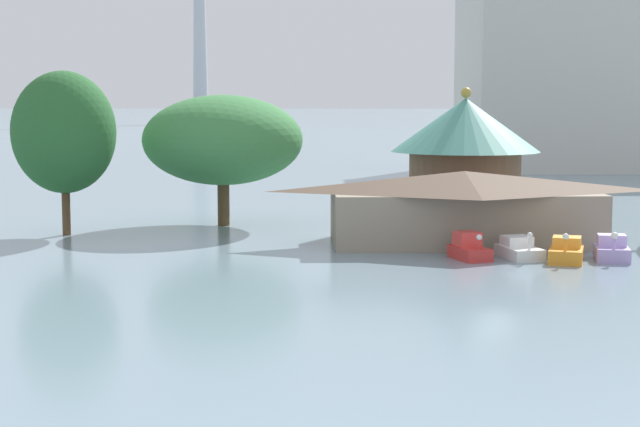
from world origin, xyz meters
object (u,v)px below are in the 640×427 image
at_px(pedal_boat_lavender, 612,250).
at_px(green_roof_pavilion, 465,152).
at_px(shoreline_tree_mid, 223,140).
at_px(pedal_boat_red, 469,249).
at_px(pedal_boat_orange, 566,252).
at_px(background_building_block, 600,71).
at_px(shoreline_tree_tall_left, 64,132).
at_px(pedal_boat_white, 519,250).
at_px(boathouse, 464,206).

relative_size(pedal_boat_lavender, green_roof_pavilion, 0.26).
bearing_deg(shoreline_tree_mid, pedal_boat_red, -46.67).
height_order(pedal_boat_orange, background_building_block, background_building_block).
relative_size(pedal_boat_orange, green_roof_pavilion, 0.33).
height_order(green_roof_pavilion, shoreline_tree_tall_left, shoreline_tree_tall_left).
relative_size(pedal_boat_white, shoreline_tree_tall_left, 0.31).
relative_size(pedal_boat_lavender, boathouse, 0.16).
distance_m(green_roof_pavilion, shoreline_tree_tall_left, 25.46).
bearing_deg(background_building_block, shoreline_tree_mid, -128.54).
distance_m(pedal_boat_orange, green_roof_pavilion, 16.36).
bearing_deg(pedal_boat_white, green_roof_pavilion, 169.00).
xyz_separation_m(pedal_boat_orange, boathouse, (-4.05, 6.37, 1.66)).
height_order(green_roof_pavilion, shoreline_tree_mid, green_roof_pavilion).
bearing_deg(shoreline_tree_tall_left, pedal_boat_lavender, -19.68).
bearing_deg(pedal_boat_lavender, pedal_boat_red, -84.00).
bearing_deg(shoreline_tree_tall_left, background_building_block, 48.02).
distance_m(pedal_boat_red, pedal_boat_orange, 4.84).
xyz_separation_m(pedal_boat_white, green_roof_pavilion, (-0.20, 14.50, 4.25)).
distance_m(pedal_boat_red, background_building_block, 72.00).
xyz_separation_m(pedal_boat_orange, background_building_block, (22.83, 66.59, 10.97)).
bearing_deg(pedal_boat_red, green_roof_pavilion, 155.47).
bearing_deg(pedal_boat_white, pedal_boat_red, -98.52).
distance_m(boathouse, shoreline_tree_tall_left, 24.02).
bearing_deg(shoreline_tree_tall_left, shoreline_tree_mid, 25.16).
relative_size(pedal_boat_white, green_roof_pavilion, 0.32).
distance_m(pedal_boat_white, shoreline_tree_mid, 21.88).
bearing_deg(pedal_boat_white, boathouse, -171.71).
xyz_separation_m(pedal_boat_red, boathouse, (0.68, 5.39, 1.62)).
distance_m(pedal_boat_red, boathouse, 5.67).
distance_m(pedal_boat_white, background_building_block, 70.92).
height_order(pedal_boat_white, pedal_boat_lavender, pedal_boat_lavender).
bearing_deg(boathouse, pedal_boat_orange, -57.55).
bearing_deg(pedal_boat_red, pedal_boat_orange, 63.04).
relative_size(pedal_boat_red, background_building_block, 0.09).
height_order(pedal_boat_lavender, green_roof_pavilion, green_roof_pavilion).
xyz_separation_m(pedal_boat_white, shoreline_tree_mid, (-15.99, 14.04, 5.08)).
relative_size(boathouse, shoreline_tree_mid, 1.55).
relative_size(pedal_boat_orange, shoreline_tree_tall_left, 0.32).
height_order(boathouse, green_roof_pavilion, green_roof_pavilion).
distance_m(pedal_boat_orange, background_building_block, 71.24).
relative_size(pedal_boat_lavender, shoreline_tree_mid, 0.25).
distance_m(pedal_boat_red, shoreline_tree_mid, 20.14).
bearing_deg(background_building_block, shoreline_tree_tall_left, -131.98).
xyz_separation_m(boathouse, background_building_block, (26.89, 60.21, 9.31)).
relative_size(pedal_boat_white, boathouse, 0.19).
xyz_separation_m(pedal_boat_lavender, boathouse, (-6.44, 6.13, 1.63)).
xyz_separation_m(shoreline_tree_tall_left, shoreline_tree_mid, (9.18, 4.31, -0.64)).
xyz_separation_m(shoreline_tree_mid, background_building_block, (40.96, 51.41, 5.94)).
distance_m(pedal_boat_red, shoreline_tree_tall_left, 25.27).
bearing_deg(shoreline_tree_mid, background_building_block, 51.46).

